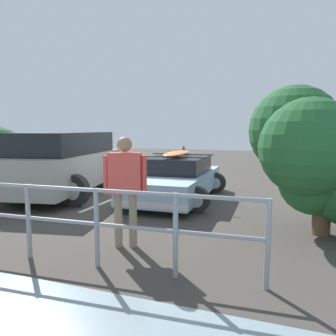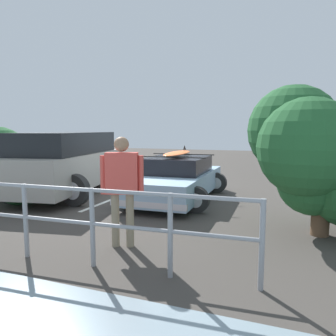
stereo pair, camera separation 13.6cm
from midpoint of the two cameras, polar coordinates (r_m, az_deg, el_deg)
name	(u,v)px [view 2 (the right image)]	position (r m, az deg, el deg)	size (l,w,h in m)	color
ground_plane	(159,197)	(9.55, -1.23, -5.10)	(44.00, 44.00, 0.02)	#423D38
parking_stripe	(123,195)	(9.89, -7.40, -4.68)	(4.35, 0.12, 0.00)	silver
sedan_car	(176,179)	(9.17, 1.83, -1.89)	(2.53, 4.24, 1.46)	#8CADC6
suv_car	(67,162)	(10.29, -16.79, 0.97)	(3.18, 5.11, 1.86)	#9E998E
person_bystander	(122,181)	(5.41, -7.29, -2.34)	(0.68, 0.37, 1.83)	gray
bush_near_left	(319,156)	(6.58, 25.36, 1.93)	(2.82, 2.27, 2.80)	brown
bush_near_right	(12,164)	(9.95, -25.11, 0.59)	(2.45, 2.39, 2.11)	brown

